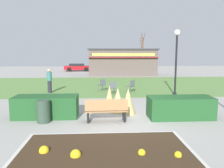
# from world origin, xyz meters

# --- Properties ---
(ground_plane) EXTENTS (80.00, 80.00, 0.00)m
(ground_plane) POSITION_xyz_m (0.00, 0.00, 0.00)
(ground_plane) COLOR #999691
(lawn_patch) EXTENTS (36.00, 12.00, 0.01)m
(lawn_patch) POSITION_xyz_m (0.00, 10.60, 0.00)
(lawn_patch) COLOR #5B8442
(lawn_patch) RESTS_ON ground_plane
(flower_bed) EXTENTS (4.76, 2.53, 0.33)m
(flower_bed) POSITION_xyz_m (-0.82, -2.97, 0.09)
(flower_bed) COLOR beige
(flower_bed) RESTS_ON ground_plane
(park_bench) EXTENTS (1.72, 0.59, 0.95)m
(park_bench) POSITION_xyz_m (-0.69, -0.12, 0.48)
(park_bench) COLOR olive
(park_bench) RESTS_ON ground_plane
(hedge_left) EXTENTS (2.69, 1.10, 0.93)m
(hedge_left) POSITION_xyz_m (-3.26, 0.71, 0.46)
(hedge_left) COLOR #1E4C23
(hedge_left) RESTS_ON ground_plane
(hedge_right) EXTENTS (2.69, 1.10, 0.91)m
(hedge_right) POSITION_xyz_m (2.47, 0.26, 0.46)
(hedge_right) COLOR #1E4C23
(hedge_right) RESTS_ON ground_plane
(ornamental_grass_behind_left) EXTENTS (0.70, 0.70, 1.16)m
(ornamental_grass_behind_left) POSITION_xyz_m (0.34, 1.03, 0.58)
(ornamental_grass_behind_left) COLOR tan
(ornamental_grass_behind_left) RESTS_ON ground_plane
(ornamental_grass_behind_right) EXTENTS (0.58, 0.58, 1.20)m
(ornamental_grass_behind_right) POSITION_xyz_m (-0.47, 1.89, 0.60)
(ornamental_grass_behind_right) COLOR tan
(ornamental_grass_behind_right) RESTS_ON ground_plane
(ornamental_grass_behind_center) EXTENTS (0.73, 0.73, 1.15)m
(ornamental_grass_behind_center) POSITION_xyz_m (-0.11, 1.33, 0.58)
(ornamental_grass_behind_center) COLOR tan
(ornamental_grass_behind_center) RESTS_ON ground_plane
(lamppost_mid) EXTENTS (0.36, 0.36, 4.25)m
(lamppost_mid) POSITION_xyz_m (3.99, 5.24, 2.67)
(lamppost_mid) COLOR black
(lamppost_mid) RESTS_ON ground_plane
(trash_bin) EXTENTS (0.52, 0.52, 0.90)m
(trash_bin) POSITION_xyz_m (-3.19, -0.04, 0.45)
(trash_bin) COLOR #2D4233
(trash_bin) RESTS_ON ground_plane
(food_kiosk) EXTENTS (8.66, 4.54, 3.37)m
(food_kiosk) POSITION_xyz_m (1.95, 19.55, 1.70)
(food_kiosk) COLOR #594C47
(food_kiosk) RESTS_ON ground_plane
(cafe_chair_west) EXTENTS (0.62, 0.62, 0.89)m
(cafe_chair_west) POSITION_xyz_m (1.28, 6.47, 0.53)
(cafe_chair_west) COLOR #4C5156
(cafe_chair_west) RESTS_ON ground_plane
(cafe_chair_east) EXTENTS (0.60, 0.60, 0.89)m
(cafe_chair_east) POSITION_xyz_m (-0.77, 7.17, 0.53)
(cafe_chair_east) COLOR #4C5156
(cafe_chair_east) RESTS_ON ground_plane
(cafe_chair_center) EXTENTS (0.52, 0.52, 0.89)m
(cafe_chair_center) POSITION_xyz_m (-0.10, 5.67, 0.53)
(cafe_chair_center) COLOR #4C5156
(cafe_chair_center) RESTS_ON ground_plane
(person_strolling) EXTENTS (0.34, 0.34, 1.69)m
(person_strolling) POSITION_xyz_m (-4.47, 6.75, 0.86)
(person_strolling) COLOR #23232D
(person_strolling) RESTS_ON ground_plane
(parked_car_west_slot) EXTENTS (4.30, 2.24, 1.20)m
(parked_car_west_slot) POSITION_xyz_m (-4.47, 26.37, 0.64)
(parked_car_west_slot) COLOR maroon
(parked_car_west_slot) RESTS_ON ground_plane
(parked_car_center_slot) EXTENTS (4.28, 2.21, 1.20)m
(parked_car_center_slot) POSITION_xyz_m (1.13, 26.37, 0.64)
(parked_car_center_slot) COLOR #2D6638
(parked_car_center_slot) RESTS_ON ground_plane
(tree_left_bg) EXTENTS (0.91, 0.96, 5.84)m
(tree_left_bg) POSITION_xyz_m (7.25, 33.77, 2.56)
(tree_left_bg) COLOR brown
(tree_left_bg) RESTS_ON ground_plane
(tree_right_bg) EXTENTS (0.91, 0.96, 6.77)m
(tree_right_bg) POSITION_xyz_m (7.37, 33.54, 3.02)
(tree_right_bg) COLOR brown
(tree_right_bg) RESTS_ON ground_plane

